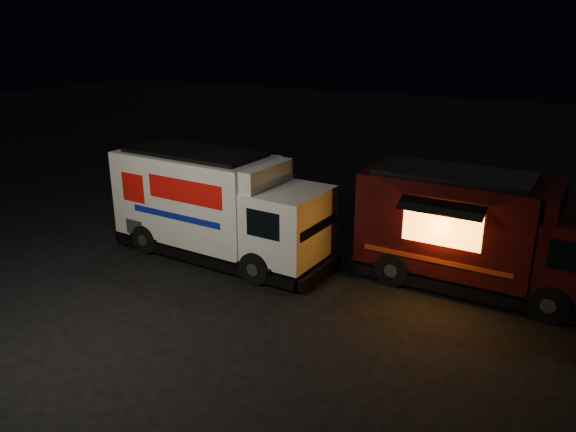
# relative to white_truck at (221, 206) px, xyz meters

# --- Properties ---
(ground) EXTENTS (80.00, 80.00, 0.00)m
(ground) POSITION_rel_white_truck_xyz_m (0.79, -2.10, -1.41)
(ground) COLOR black
(ground) RESTS_ON ground
(white_truck) EXTENTS (6.33, 2.45, 2.82)m
(white_truck) POSITION_rel_white_truck_xyz_m (0.00, 0.00, 0.00)
(white_truck) COLOR white
(white_truck) RESTS_ON ground
(red_truck) EXTENTS (5.98, 2.35, 2.75)m
(red_truck) POSITION_rel_white_truck_xyz_m (6.46, 1.40, -0.04)
(red_truck) COLOR #380A0C
(red_truck) RESTS_ON ground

